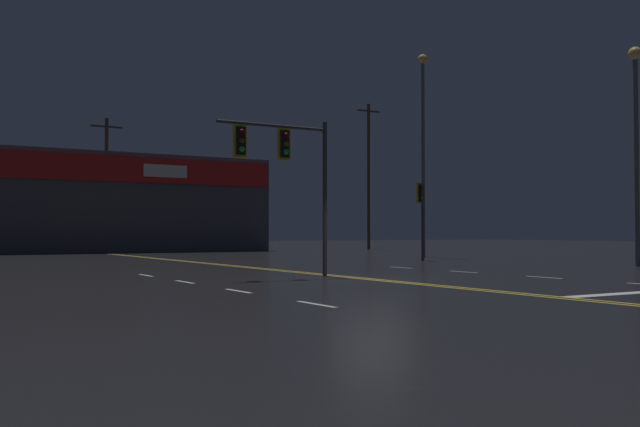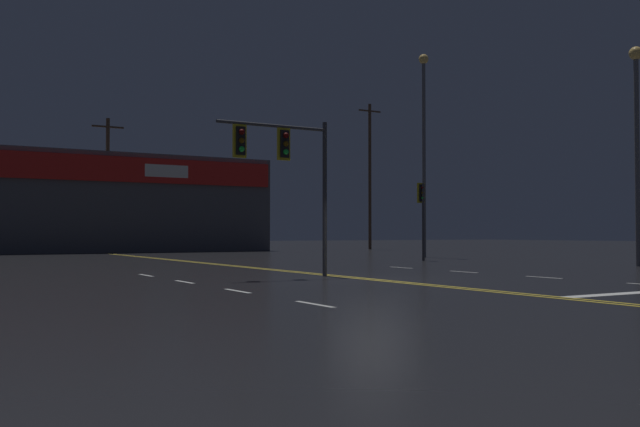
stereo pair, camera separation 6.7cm
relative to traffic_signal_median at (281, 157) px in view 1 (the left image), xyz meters
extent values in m
plane|color=black|center=(1.88, -2.20, -3.68)|extent=(200.00, 200.00, 0.00)
cube|color=gold|center=(1.73, -2.20, -3.68)|extent=(0.12, 60.00, 0.01)
cube|color=gold|center=(2.03, -2.20, -3.68)|extent=(0.12, 60.00, 0.01)
cube|color=silver|center=(-3.21, -7.60, -3.68)|extent=(0.12, 1.40, 0.01)
cube|color=silver|center=(-3.21, -4.00, -3.68)|extent=(0.12, 1.40, 0.01)
cube|color=silver|center=(-3.21, -0.40, -3.68)|extent=(0.12, 1.40, 0.01)
cube|color=silver|center=(-3.21, 3.20, -3.68)|extent=(0.12, 1.40, 0.01)
cube|color=silver|center=(6.96, -4.00, -3.68)|extent=(0.12, 1.40, 0.01)
cube|color=silver|center=(6.96, -0.40, -3.68)|extent=(0.12, 1.40, 0.01)
cube|color=silver|center=(6.96, 3.20, -3.68)|extent=(0.12, 1.40, 0.01)
cylinder|color=#38383D|center=(1.56, 0.01, -1.25)|extent=(0.14, 0.14, 4.87)
cylinder|color=#38383D|center=(-0.28, 0.01, 0.94)|extent=(3.68, 0.10, 0.10)
cube|color=black|center=(0.08, 0.01, 0.40)|extent=(0.28, 0.24, 0.84)
cube|color=gold|center=(0.08, 0.01, 0.40)|extent=(0.42, 0.08, 0.99)
sphere|color=#500705|center=(0.08, -0.14, 0.65)|extent=(0.17, 0.17, 0.17)
sphere|color=#543707|center=(0.08, -0.14, 0.40)|extent=(0.17, 0.17, 0.17)
sphere|color=green|center=(0.08, -0.14, 0.15)|extent=(0.17, 0.17, 0.17)
cube|color=black|center=(-1.39, 0.01, 0.40)|extent=(0.28, 0.24, 0.84)
cube|color=gold|center=(-1.39, 0.01, 0.40)|extent=(0.42, 0.08, 0.99)
sphere|color=#500705|center=(-1.39, -0.14, 0.65)|extent=(0.17, 0.17, 0.17)
sphere|color=#543707|center=(-1.39, -0.14, 0.40)|extent=(0.17, 0.17, 0.17)
sphere|color=green|center=(-1.39, -0.14, 0.15)|extent=(0.17, 0.17, 0.17)
cylinder|color=#38383D|center=(12.19, 8.34, -1.77)|extent=(0.13, 0.13, 3.82)
cube|color=black|center=(12.19, 8.52, -0.33)|extent=(0.28, 0.24, 0.84)
cube|color=gold|center=(12.19, 8.52, -0.33)|extent=(0.42, 0.08, 0.99)
sphere|color=#500705|center=(12.19, 8.36, -0.08)|extent=(0.17, 0.17, 0.17)
sphere|color=#543707|center=(12.19, 8.36, -0.33)|extent=(0.17, 0.17, 0.17)
sphere|color=green|center=(12.19, 8.36, -0.58)|extent=(0.17, 0.17, 0.17)
cylinder|color=#59595E|center=(16.09, -0.74, 0.63)|extent=(0.20, 0.20, 8.63)
sphere|color=#F4C666|center=(16.09, -0.74, 5.11)|extent=(0.56, 0.56, 0.56)
cylinder|color=#59595E|center=(15.53, 12.43, 1.87)|extent=(0.20, 0.20, 11.12)
sphere|color=#F4C666|center=(15.53, 12.43, 7.60)|extent=(0.56, 0.56, 0.56)
cube|color=#4C4C51|center=(1.88, 35.50, -0.15)|extent=(25.81, 10.00, 7.07)
cube|color=red|center=(1.88, 30.40, 2.15)|extent=(25.30, 0.20, 1.77)
cube|color=white|center=(6.39, 30.35, 2.15)|extent=(3.20, 0.16, 0.90)
cylinder|color=#4C3828|center=(2.32, 30.84, 1.01)|extent=(0.26, 0.26, 9.39)
cube|color=#4C3828|center=(2.32, 30.84, 5.11)|extent=(2.20, 0.12, 0.12)
cylinder|color=#4C3828|center=(24.45, 30.84, 2.54)|extent=(0.26, 0.26, 12.44)
cube|color=#4C3828|center=(24.45, 30.84, 8.16)|extent=(2.20, 0.12, 0.12)
camera|label=1|loc=(-10.04, -19.28, -2.34)|focal=40.00mm
camera|label=2|loc=(-9.98, -19.31, -2.34)|focal=40.00mm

